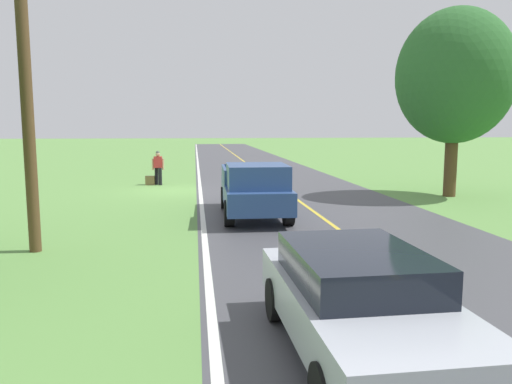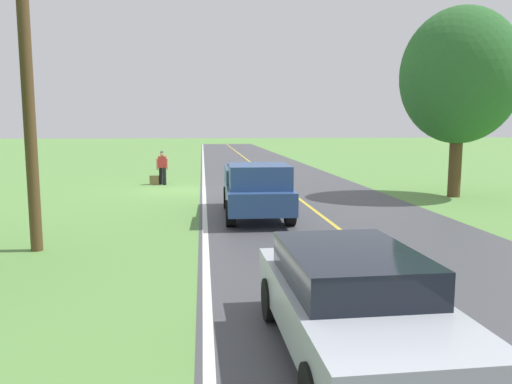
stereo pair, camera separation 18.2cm
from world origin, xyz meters
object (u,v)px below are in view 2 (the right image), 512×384
Objects in this scene: tree_far_side_near at (460,76)px; sedan_ahead_same_lane at (352,301)px; hitchhiker_walking at (162,166)px; suitcase_carried at (154,180)px; pickup_truck_passing at (257,188)px; utility_pole_roadside at (28,101)px.

sedan_ahead_same_lane is (8.76, 14.02, -4.29)m from tree_far_side_near.
hitchhiker_walking is 0.22× the size of tree_far_side_near.
suitcase_carried is at bearing -77.47° from sedan_ahead_same_lane.
sedan_ahead_same_lane is (-3.97, 19.80, -0.23)m from hitchhiker_walking.
pickup_truck_passing reaches higher than sedan_ahead_same_lane.
tree_far_side_near reaches higher than utility_pole_roadside.
tree_far_side_near reaches higher than suitcase_carried.
utility_pole_roadside is (1.56, 13.48, 3.35)m from suitcase_carried.
tree_far_side_near is 1.77× the size of sedan_ahead_same_lane.
pickup_truck_passing is 10.56m from tree_far_side_near.
tree_far_side_near is at bearing -152.20° from utility_pole_roadside.
sedan_ahead_same_lane is (-0.16, 10.10, -0.21)m from pickup_truck_passing.
suitcase_carried is at bearing -23.54° from tree_far_side_near.
suitcase_carried is 0.11× the size of sedan_ahead_same_lane.
utility_pole_roadside is (5.95, -6.27, 2.83)m from sedan_ahead_same_lane.
hitchhiker_walking is 0.39× the size of sedan_ahead_same_lane.
tree_far_side_near reaches higher than hitchhiker_walking.
pickup_truck_passing is 7.42m from utility_pole_roadside.
pickup_truck_passing is (-3.81, 9.70, -0.01)m from hitchhiker_walking.
hitchhiker_walking is 13.93m from utility_pole_roadside.
utility_pole_roadside is at bearing 27.80° from tree_far_side_near.
sedan_ahead_same_lane is at bearing 58.01° from tree_far_side_near.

